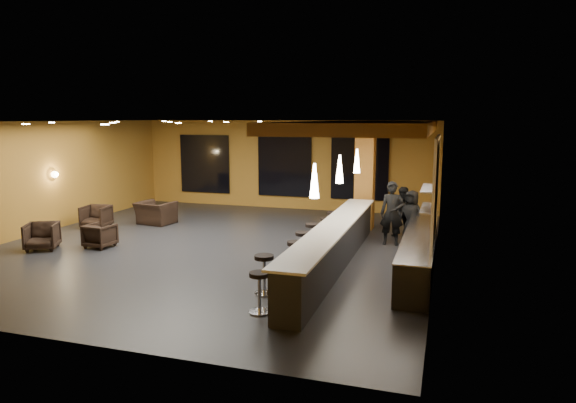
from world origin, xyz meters
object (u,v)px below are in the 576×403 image
(armchair_a, at_px, (42,236))
(column, at_px, (365,176))
(bar_stool_1, at_px, (264,269))
(staff_b, at_px, (404,212))
(bar_counter, at_px, (334,247))
(bar_stool_2, at_px, (296,254))
(prep_counter, at_px, (420,251))
(staff_c, at_px, (411,216))
(armchair_b, at_px, (100,236))
(bar_stool_4, at_px, (312,234))
(pendant_0, at_px, (314,181))
(pendant_1, at_px, (340,169))
(bar_stool_3, at_px, (303,243))
(armchair_d, at_px, (156,213))
(bar_stool_5, at_px, (326,227))
(pendant_2, at_px, (357,161))
(staff_a, at_px, (392,213))
(armchair_c, at_px, (96,217))
(bar_stool_0, at_px, (259,287))
(bar_stool_6, at_px, (333,220))

(armchair_a, bearing_deg, column, 7.08)
(column, relative_size, bar_stool_1, 4.21)
(column, relative_size, staff_b, 2.26)
(bar_counter, height_order, bar_stool_2, bar_counter)
(prep_counter, xyz_separation_m, staff_c, (-0.40, 2.72, 0.33))
(staff_c, distance_m, bar_stool_1, 6.17)
(armchair_b, relative_size, bar_stool_4, 0.93)
(pendant_0, distance_m, pendant_1, 2.50)
(staff_c, distance_m, armchair_a, 10.46)
(armchair_a, distance_m, armchair_b, 1.53)
(staff_b, xyz_separation_m, bar_stool_3, (-2.19, -3.55, -0.27))
(pendant_1, distance_m, armchair_b, 7.01)
(armchair_b, bearing_deg, armchair_d, -81.04)
(bar_stool_2, bearing_deg, column, 83.20)
(bar_stool_4, bearing_deg, prep_counter, -12.71)
(pendant_1, bearing_deg, bar_stool_2, -113.53)
(bar_stool_5, bearing_deg, armchair_a, -156.89)
(staff_b, relative_size, bar_stool_1, 1.86)
(bar_stool_4, bearing_deg, bar_stool_5, 84.53)
(armchair_b, bearing_deg, bar_stool_4, -163.41)
(pendant_2, xyz_separation_m, armchair_b, (-6.68, -3.10, -2.02))
(bar_stool_2, height_order, bar_stool_3, bar_stool_2)
(armchair_b, height_order, bar_stool_3, bar_stool_3)
(armchair_a, relative_size, armchair_b, 1.13)
(armchair_d, xyz_separation_m, bar_stool_3, (6.10, -3.08, 0.12))
(bar_counter, bearing_deg, armchair_d, 155.22)
(pendant_2, relative_size, bar_stool_4, 0.89)
(staff_a, height_order, bar_stool_3, staff_a)
(staff_a, bearing_deg, pendant_1, -118.29)
(armchair_a, distance_m, armchair_c, 2.86)
(column, relative_size, armchair_b, 4.76)
(bar_stool_0, xyz_separation_m, bar_stool_6, (-0.08, 6.68, -0.03))
(bar_stool_0, xyz_separation_m, bar_stool_4, (-0.17, 4.53, 0.00))
(bar_stool_1, relative_size, bar_stool_2, 1.01)
(column, xyz_separation_m, bar_stool_4, (-0.85, -3.46, -1.25))
(staff_c, height_order, bar_stool_4, staff_c)
(bar_stool_3, bearing_deg, column, 79.42)
(armchair_d, distance_m, bar_stool_5, 6.27)
(pendant_1, height_order, armchair_a, pendant_1)
(armchair_a, xyz_separation_m, bar_stool_3, (7.21, 0.92, 0.12))
(staff_c, relative_size, armchair_a, 1.83)
(armchair_c, xyz_separation_m, armchair_d, (1.52, 1.17, 0.00))
(column, height_order, bar_stool_6, column)
(staff_a, height_order, bar_stool_5, staff_a)
(bar_stool_0, bearing_deg, bar_stool_4, 92.13)
(staff_c, distance_m, bar_stool_2, 4.84)
(bar_stool_3, bearing_deg, bar_stool_0, -87.51)
(staff_c, bearing_deg, pendant_2, -147.65)
(staff_a, distance_m, staff_c, 0.78)
(pendant_0, relative_size, bar_stool_0, 0.89)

